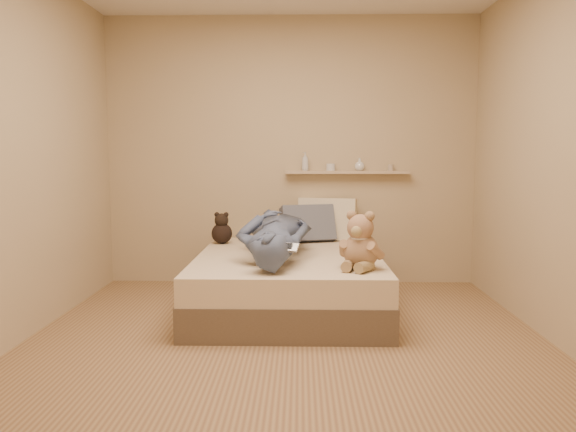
{
  "coord_description": "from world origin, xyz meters",
  "views": [
    {
      "loc": [
        0.09,
        -3.63,
        1.27
      ],
      "look_at": [
        0.0,
        0.65,
        0.8
      ],
      "focal_mm": 35.0,
      "sensor_mm": 36.0,
      "label": 1
    }
  ],
  "objects_px": {
    "teddy_bear": "(360,245)",
    "pillow_grey": "(308,224)",
    "dark_plush": "(222,230)",
    "bed": "(289,281)",
    "wall_shelf": "(347,172)",
    "game_console": "(286,247)",
    "person": "(276,233)",
    "pillow_cream": "(327,219)"
  },
  "relations": [
    {
      "from": "pillow_cream",
      "to": "person",
      "type": "height_order",
      "value": "pillow_cream"
    },
    {
      "from": "dark_plush",
      "to": "game_console",
      "type": "bearing_deg",
      "value": -61.41
    },
    {
      "from": "bed",
      "to": "person",
      "type": "height_order",
      "value": "person"
    },
    {
      "from": "dark_plush",
      "to": "wall_shelf",
      "type": "height_order",
      "value": "wall_shelf"
    },
    {
      "from": "teddy_bear",
      "to": "pillow_cream",
      "type": "bearing_deg",
      "value": 96.76
    },
    {
      "from": "pillow_grey",
      "to": "person",
      "type": "xyz_separation_m",
      "value": [
        -0.27,
        -0.76,
        0.02
      ]
    },
    {
      "from": "pillow_grey",
      "to": "person",
      "type": "distance_m",
      "value": 0.8
    },
    {
      "from": "teddy_bear",
      "to": "pillow_grey",
      "type": "distance_m",
      "value": 1.32
    },
    {
      "from": "pillow_cream",
      "to": "wall_shelf",
      "type": "xyz_separation_m",
      "value": [
        0.19,
        0.08,
        0.45
      ]
    },
    {
      "from": "bed",
      "to": "wall_shelf",
      "type": "relative_size",
      "value": 1.58
    },
    {
      "from": "teddy_bear",
      "to": "pillow_cream",
      "type": "relative_size",
      "value": 0.77
    },
    {
      "from": "teddy_bear",
      "to": "game_console",
      "type": "bearing_deg",
      "value": -179.75
    },
    {
      "from": "teddy_bear",
      "to": "pillow_cream",
      "type": "distance_m",
      "value": 1.43
    },
    {
      "from": "dark_plush",
      "to": "wall_shelf",
      "type": "distance_m",
      "value": 1.34
    },
    {
      "from": "wall_shelf",
      "to": "dark_plush",
      "type": "bearing_deg",
      "value": -163.3
    },
    {
      "from": "teddy_bear",
      "to": "dark_plush",
      "type": "distance_m",
      "value": 1.62
    },
    {
      "from": "teddy_bear",
      "to": "dark_plush",
      "type": "height_order",
      "value": "teddy_bear"
    },
    {
      "from": "pillow_grey",
      "to": "wall_shelf",
      "type": "height_order",
      "value": "wall_shelf"
    },
    {
      "from": "pillow_grey",
      "to": "pillow_cream",
      "type": "bearing_deg",
      "value": 36.32
    },
    {
      "from": "pillow_grey",
      "to": "game_console",
      "type": "bearing_deg",
      "value": -97.72
    },
    {
      "from": "teddy_bear",
      "to": "pillow_cream",
      "type": "height_order",
      "value": "teddy_bear"
    },
    {
      "from": "game_console",
      "to": "dark_plush",
      "type": "bearing_deg",
      "value": 118.59
    },
    {
      "from": "bed",
      "to": "game_console",
      "type": "relative_size",
      "value": 9.86
    },
    {
      "from": "dark_plush",
      "to": "person",
      "type": "xyz_separation_m",
      "value": [
        0.52,
        -0.62,
        0.06
      ]
    },
    {
      "from": "teddy_bear",
      "to": "dark_plush",
      "type": "relative_size",
      "value": 1.44
    },
    {
      "from": "wall_shelf",
      "to": "person",
      "type": "bearing_deg",
      "value": -123.86
    },
    {
      "from": "teddy_bear",
      "to": "bed",
      "type": "bearing_deg",
      "value": 131.85
    },
    {
      "from": "teddy_bear",
      "to": "wall_shelf",
      "type": "xyz_separation_m",
      "value": [
        0.03,
        1.49,
        0.48
      ]
    },
    {
      "from": "teddy_bear",
      "to": "pillow_grey",
      "type": "bearing_deg",
      "value": 105.68
    },
    {
      "from": "pillow_cream",
      "to": "game_console",
      "type": "bearing_deg",
      "value": -104.39
    },
    {
      "from": "teddy_bear",
      "to": "person",
      "type": "height_order",
      "value": "teddy_bear"
    },
    {
      "from": "bed",
      "to": "pillow_cream",
      "type": "xyz_separation_m",
      "value": [
        0.36,
        0.83,
        0.43
      ]
    },
    {
      "from": "dark_plush",
      "to": "pillow_grey",
      "type": "height_order",
      "value": "pillow_grey"
    },
    {
      "from": "dark_plush",
      "to": "teddy_bear",
      "type": "bearing_deg",
      "value": -44.66
    },
    {
      "from": "game_console",
      "to": "dark_plush",
      "type": "relative_size",
      "value": 0.65
    },
    {
      "from": "dark_plush",
      "to": "pillow_cream",
      "type": "relative_size",
      "value": 0.54
    },
    {
      "from": "game_console",
      "to": "wall_shelf",
      "type": "relative_size",
      "value": 0.16
    },
    {
      "from": "person",
      "to": "bed",
      "type": "bearing_deg",
      "value": -145.46
    },
    {
      "from": "game_console",
      "to": "pillow_cream",
      "type": "relative_size",
      "value": 0.35
    },
    {
      "from": "pillow_grey",
      "to": "person",
      "type": "height_order",
      "value": "person"
    },
    {
      "from": "bed",
      "to": "person",
      "type": "bearing_deg",
      "value": -147.34
    },
    {
      "from": "bed",
      "to": "pillow_cream",
      "type": "distance_m",
      "value": 1.0
    }
  ]
}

